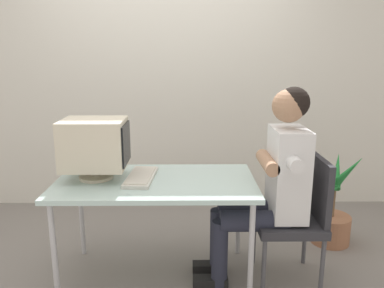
# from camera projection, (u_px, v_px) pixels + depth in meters

# --- Properties ---
(ground_plane) EXTENTS (12.00, 12.00, 0.00)m
(ground_plane) POSITION_uv_depth(u_px,v_px,m) (158.00, 275.00, 2.72)
(ground_plane) COLOR gray
(wall_back) EXTENTS (8.00, 0.10, 3.00)m
(wall_back) POSITION_uv_depth(u_px,v_px,m) (196.00, 58.00, 3.73)
(wall_back) COLOR silver
(wall_back) RESTS_ON ground_plane
(desk) EXTENTS (1.34, 0.73, 0.72)m
(desk) POSITION_uv_depth(u_px,v_px,m) (156.00, 187.00, 2.57)
(desk) COLOR #B7B7BC
(desk) RESTS_ON ground_plane
(crt_monitor) EXTENTS (0.43, 0.34, 0.41)m
(crt_monitor) POSITION_uv_depth(u_px,v_px,m) (95.00, 145.00, 2.54)
(crt_monitor) COLOR beige
(crt_monitor) RESTS_ON desk
(keyboard) EXTENTS (0.20, 0.44, 0.03)m
(keyboard) POSITION_uv_depth(u_px,v_px,m) (141.00, 177.00, 2.57)
(keyboard) COLOR silver
(keyboard) RESTS_ON desk
(office_chair) EXTENTS (0.44, 0.44, 0.88)m
(office_chair) POSITION_uv_depth(u_px,v_px,m) (298.00, 213.00, 2.58)
(office_chair) COLOR #4C4C51
(office_chair) RESTS_ON ground_plane
(person_seated) EXTENTS (0.74, 0.55, 1.35)m
(person_seated) POSITION_uv_depth(u_px,v_px,m) (271.00, 180.00, 2.52)
(person_seated) COLOR silver
(person_seated) RESTS_ON ground_plane
(potted_plant) EXTENTS (0.50, 0.47, 0.79)m
(potted_plant) POSITION_uv_depth(u_px,v_px,m) (332.00, 211.00, 3.14)
(potted_plant) COLOR #9E6647
(potted_plant) RESTS_ON ground_plane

